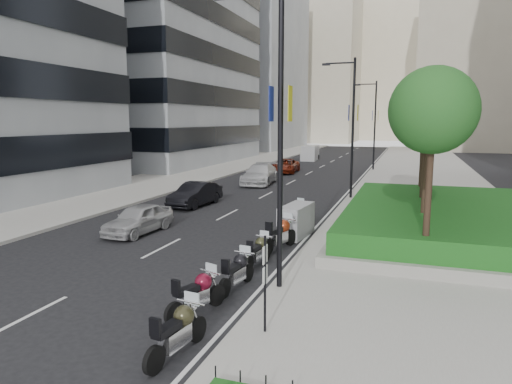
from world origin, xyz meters
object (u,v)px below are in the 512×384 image
at_px(motorcycle_4, 280,234).
at_px(car_a, 138,219).
at_px(motorcycle_3, 258,251).
at_px(car_d, 285,166).
at_px(parking_sign, 265,279).
at_px(car_b, 195,194).
at_px(lamp_post_0, 275,123).
at_px(lamp_post_1, 351,121).
at_px(car_c, 260,174).
at_px(lamp_post_2, 373,121).
at_px(delivery_van, 310,153).
at_px(motorcycle_0, 178,331).
at_px(motorcycle_6, 295,213).
at_px(motorcycle_5, 296,221).
at_px(motorcycle_1, 197,294).
at_px(motorcycle_2, 237,271).

xyz_separation_m(motorcycle_4, car_a, (-6.90, 0.57, 0.03)).
bearing_deg(motorcycle_3, car_d, 20.63).
relative_size(parking_sign, car_b, 0.58).
bearing_deg(car_b, lamp_post_0, -49.71).
distance_m(parking_sign, car_b, 17.40).
bearing_deg(car_b, car_a, -80.94).
xyz_separation_m(lamp_post_0, lamp_post_1, (0.00, 17.00, 0.00)).
relative_size(car_b, car_c, 0.78).
xyz_separation_m(lamp_post_2, delivery_van, (-8.63, 10.39, -4.18)).
distance_m(lamp_post_1, car_a, 15.16).
height_order(motorcycle_0, car_c, car_c).
xyz_separation_m(lamp_post_1, parking_sign, (0.66, -20.00, -3.61)).
bearing_deg(motorcycle_6, car_d, 32.24).
bearing_deg(parking_sign, motorcycle_5, 99.42).
height_order(motorcycle_1, delivery_van, delivery_van).
bearing_deg(motorcycle_3, lamp_post_2, 5.20).
distance_m(motorcycle_3, car_a, 7.24).
xyz_separation_m(motorcycle_0, motorcycle_1, (-0.56, 2.11, -0.00)).
bearing_deg(parking_sign, motorcycle_2, 122.70).
bearing_deg(lamp_post_0, car_a, 148.58).
bearing_deg(motorcycle_2, delivery_van, 16.47).
bearing_deg(car_d, car_a, -93.45).
relative_size(lamp_post_0, motorcycle_3, 4.54).
distance_m(motorcycle_1, motorcycle_4, 6.63).
bearing_deg(motorcycle_4, car_c, 36.49).
bearing_deg(motorcycle_3, car_c, 25.52).
bearing_deg(motorcycle_4, motorcycle_1, -167.85).
relative_size(lamp_post_2, motorcycle_1, 4.33).
distance_m(motorcycle_1, delivery_van, 48.27).
relative_size(lamp_post_1, motorcycle_5, 3.62).
relative_size(motorcycle_3, car_b, 0.46).
distance_m(motorcycle_2, delivery_van, 46.26).
bearing_deg(car_b, lamp_post_1, 36.15).
distance_m(motorcycle_1, motorcycle_2, 2.11).
bearing_deg(motorcycle_4, car_a, 101.05).
distance_m(motorcycle_2, motorcycle_3, 2.39).
distance_m(motorcycle_6, car_c, 14.66).
xyz_separation_m(motorcycle_2, car_b, (-7.37, 12.04, 0.15)).
bearing_deg(motorcycle_0, delivery_van, 16.66).
bearing_deg(car_d, car_b, -95.10).
xyz_separation_m(parking_sign, motorcycle_2, (-1.76, 2.75, -0.89)).
relative_size(lamp_post_0, delivery_van, 1.94).
relative_size(lamp_post_1, car_d, 1.83).
relative_size(lamp_post_2, delivery_van, 1.94).
xyz_separation_m(motorcycle_2, motorcycle_5, (0.18, 6.82, 0.15)).
relative_size(lamp_post_2, motorcycle_2, 4.26).
xyz_separation_m(lamp_post_1, car_a, (-7.93, -12.15, -4.40)).
relative_size(motorcycle_4, motorcycle_5, 0.95).
xyz_separation_m(motorcycle_6, car_c, (-6.24, 13.27, 0.23)).
xyz_separation_m(motorcycle_1, car_b, (-7.04, 14.12, 0.14)).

